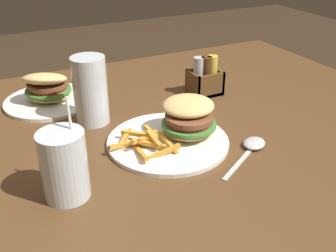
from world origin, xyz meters
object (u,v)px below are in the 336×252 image
object	(u,v)px
beer_glass	(91,93)
meal_plate_far	(48,92)
condiment_caddy	(205,79)
meal_plate_near	(179,128)
spoon	(253,145)
juice_glass	(65,168)

from	to	relation	value
beer_glass	meal_plate_far	distance (m)	0.19
meal_plate_far	condiment_caddy	world-z (taller)	condiment_caddy
meal_plate_near	spoon	size ratio (longest dim) A/B	1.61
beer_glass	condiment_caddy	distance (m)	0.35
meal_plate_near	condiment_caddy	xyz separation A→B (m)	(0.20, 0.21, 0.01)
spoon	condiment_caddy	size ratio (longest dim) A/B	1.56
meal_plate_near	spoon	bearing A→B (deg)	-38.24
meal_plate_far	meal_plate_near	bearing A→B (deg)	-57.03
meal_plate_far	condiment_caddy	size ratio (longest dim) A/B	2.22
beer_glass	condiment_caddy	world-z (taller)	beer_glass
spoon	beer_glass	bearing A→B (deg)	104.00
meal_plate_near	juice_glass	world-z (taller)	juice_glass
beer_glass	meal_plate_far	xyz separation A→B (m)	(-0.08, 0.17, -0.05)
meal_plate_near	beer_glass	world-z (taller)	beer_glass
meal_plate_far	spoon	bearing A→B (deg)	-51.56
meal_plate_near	meal_plate_far	distance (m)	0.42
beer_glass	juice_glass	distance (m)	0.30
juice_glass	meal_plate_far	bearing A→B (deg)	82.68
meal_plate_near	spoon	xyz separation A→B (m)	(0.14, -0.11, -0.02)
meal_plate_far	condiment_caddy	distance (m)	0.45
spoon	meal_plate_far	world-z (taller)	meal_plate_far
beer_glass	juice_glass	size ratio (longest dim) A/B	0.89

